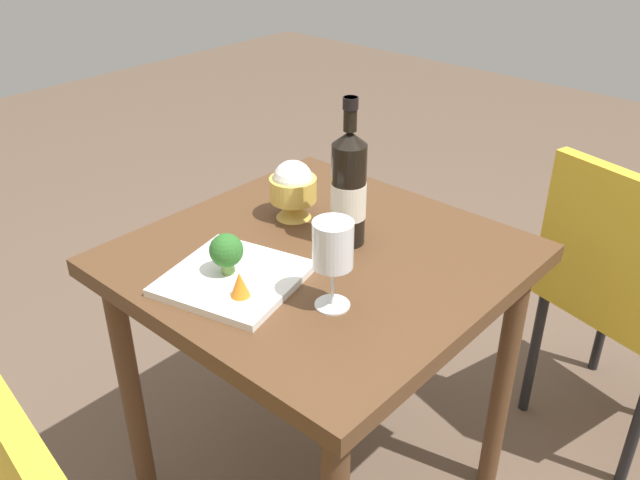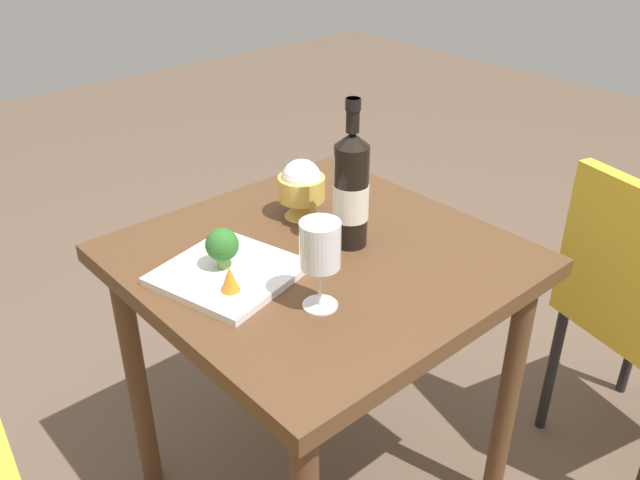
{
  "view_description": "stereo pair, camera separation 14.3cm",
  "coord_description": "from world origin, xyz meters",
  "px_view_note": "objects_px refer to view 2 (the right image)",
  "views": [
    {
      "loc": [
        -0.83,
        0.93,
        1.47
      ],
      "look_at": [
        0.0,
        0.0,
        0.77
      ],
      "focal_mm": 37.55,
      "sensor_mm": 36.0,
      "label": 1
    },
    {
      "loc": [
        -0.93,
        0.83,
        1.47
      ],
      "look_at": [
        0.0,
        0.0,
        0.77
      ],
      "focal_mm": 37.55,
      "sensor_mm": 36.0,
      "label": 2
    }
  ],
  "objects_px": {
    "serving_plate": "(229,273)",
    "broccoli_floret": "(222,246)",
    "wine_bottle": "(351,190)",
    "carrot_garnish_left": "(230,279)",
    "wine_glass": "(320,247)",
    "rice_bowl": "(301,187)"
  },
  "relations": [
    {
      "from": "wine_glass",
      "to": "broccoli_floret",
      "type": "bearing_deg",
      "value": 17.84
    },
    {
      "from": "wine_glass",
      "to": "serving_plate",
      "type": "bearing_deg",
      "value": 18.79
    },
    {
      "from": "wine_bottle",
      "to": "carrot_garnish_left",
      "type": "xyz_separation_m",
      "value": [
        0.0,
        0.32,
        -0.09
      ]
    },
    {
      "from": "serving_plate",
      "to": "broccoli_floret",
      "type": "bearing_deg",
      "value": 4.03
    },
    {
      "from": "wine_glass",
      "to": "serving_plate",
      "type": "relative_size",
      "value": 0.59
    },
    {
      "from": "rice_bowl",
      "to": "broccoli_floret",
      "type": "relative_size",
      "value": 1.65
    },
    {
      "from": "rice_bowl",
      "to": "carrot_garnish_left",
      "type": "height_order",
      "value": "rice_bowl"
    },
    {
      "from": "rice_bowl",
      "to": "broccoli_floret",
      "type": "xyz_separation_m",
      "value": [
        -0.09,
        0.29,
        -0.01
      ]
    },
    {
      "from": "rice_bowl",
      "to": "carrot_garnish_left",
      "type": "xyz_separation_m",
      "value": [
        -0.17,
        0.32,
        -0.03
      ]
    },
    {
      "from": "rice_bowl",
      "to": "broccoli_floret",
      "type": "bearing_deg",
      "value": 107.69
    },
    {
      "from": "wine_glass",
      "to": "rice_bowl",
      "type": "relative_size",
      "value": 1.26
    },
    {
      "from": "serving_plate",
      "to": "broccoli_floret",
      "type": "relative_size",
      "value": 3.53
    },
    {
      "from": "wine_bottle",
      "to": "carrot_garnish_left",
      "type": "height_order",
      "value": "wine_bottle"
    },
    {
      "from": "serving_plate",
      "to": "broccoli_floret",
      "type": "distance_m",
      "value": 0.06
    },
    {
      "from": "rice_bowl",
      "to": "serving_plate",
      "type": "bearing_deg",
      "value": 110.43
    },
    {
      "from": "wine_bottle",
      "to": "rice_bowl",
      "type": "bearing_deg",
      "value": -2.25
    },
    {
      "from": "wine_bottle",
      "to": "serving_plate",
      "type": "bearing_deg",
      "value": 76.74
    },
    {
      "from": "broccoli_floret",
      "to": "carrot_garnish_left",
      "type": "distance_m",
      "value": 0.09
    },
    {
      "from": "rice_bowl",
      "to": "serving_plate",
      "type": "distance_m",
      "value": 0.31
    },
    {
      "from": "wine_glass",
      "to": "carrot_garnish_left",
      "type": "relative_size",
      "value": 3.48
    },
    {
      "from": "wine_bottle",
      "to": "wine_glass",
      "type": "xyz_separation_m",
      "value": [
        -0.14,
        0.21,
        -0.0
      ]
    },
    {
      "from": "wine_glass",
      "to": "rice_bowl",
      "type": "height_order",
      "value": "wine_glass"
    }
  ]
}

